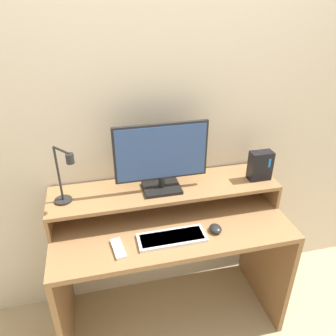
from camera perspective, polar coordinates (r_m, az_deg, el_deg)
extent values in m
cube|color=beige|center=(1.93, -1.83, 7.84)|extent=(6.00, 0.05, 2.50)
cube|color=olive|center=(1.89, 0.51, -9.82)|extent=(1.33, 0.59, 0.03)
cube|color=olive|center=(2.14, -17.80, -20.08)|extent=(0.03, 0.59, 0.74)
cube|color=olive|center=(2.35, 16.54, -14.52)|extent=(0.03, 0.59, 0.74)
cube|color=olive|center=(1.94, -19.87, -7.74)|extent=(0.02, 0.32, 0.13)
cube|color=olive|center=(2.17, 16.68, -3.01)|extent=(0.02, 0.32, 0.13)
cube|color=olive|center=(1.91, -0.47, -3.62)|extent=(1.33, 0.32, 0.02)
cube|color=black|center=(1.88, -1.10, -3.47)|extent=(0.21, 0.17, 0.02)
cylinder|color=black|center=(1.86, -1.11, -2.37)|extent=(0.04, 0.04, 0.07)
cube|color=black|center=(1.77, -1.19, 2.81)|extent=(0.52, 0.02, 0.33)
cube|color=#2D4C8C|center=(1.76, -1.12, 2.66)|extent=(0.49, 0.01, 0.30)
cylinder|color=black|center=(1.87, -17.76, -5.36)|extent=(0.09, 0.09, 0.01)
cylinder|color=black|center=(1.78, -18.52, -1.04)|extent=(0.01, 0.01, 0.31)
cylinder|color=black|center=(1.67, -18.11, 2.94)|extent=(0.09, 0.11, 0.01)
cylinder|color=black|center=(1.63, -16.71, 1.58)|extent=(0.04, 0.04, 0.05)
cube|color=black|center=(2.02, 15.76, 0.41)|extent=(0.13, 0.07, 0.18)
cube|color=#1972F2|center=(1.99, 17.30, 0.83)|extent=(0.01, 0.00, 0.05)
cube|color=white|center=(1.76, 0.69, -12.08)|extent=(0.36, 0.14, 0.02)
cube|color=silver|center=(1.76, 0.69, -11.95)|extent=(0.33, 0.11, 0.01)
ellipsoid|color=black|center=(1.83, 8.27, -10.41)|extent=(0.07, 0.08, 0.04)
cube|color=white|center=(1.72, -8.67, -13.71)|extent=(0.07, 0.15, 0.02)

